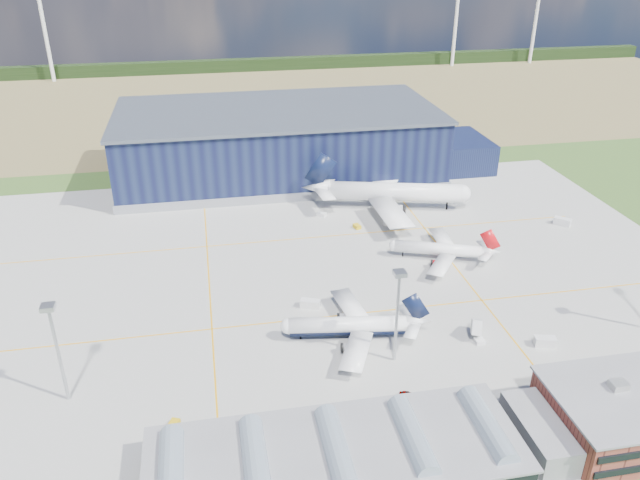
{
  "coord_description": "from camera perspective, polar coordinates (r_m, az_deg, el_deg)",
  "views": [
    {
      "loc": [
        -27.77,
        -138.66,
        87.01
      ],
      "look_at": [
        1.21,
        13.23,
        9.99
      ],
      "focal_mm": 35.0,
      "sensor_mm": 36.0,
      "label": 1
    }
  ],
  "objects": [
    {
      "name": "treeline",
      "position": [
        447.31,
        -7.32,
        15.58
      ],
      "size": [
        600.0,
        8.0,
        8.0
      ],
      "primitive_type": "cube",
      "color": "black",
      "rests_on": "ground"
    },
    {
      "name": "farmland",
      "position": [
        370.11,
        -6.35,
        12.72
      ],
      "size": [
        600.0,
        220.0,
        0.01
      ],
      "primitive_type": "cube",
      "color": "olive",
      "rests_on": "ground"
    },
    {
      "name": "gse_tug_b",
      "position": [
        129.91,
        -13.24,
        -16.11
      ],
      "size": [
        2.71,
        3.14,
        1.15
      ],
      "primitive_type": "cube",
      "rotation": [
        0.0,
        0.0,
        -0.43
      ],
      "color": "gold",
      "rests_on": "ground"
    },
    {
      "name": "airliner_widebody",
      "position": [
        215.56,
        6.88,
        5.21
      ],
      "size": [
        71.04,
        70.14,
        19.04
      ],
      "primitive_type": null,
      "rotation": [
        0.0,
        0.0,
        -0.26
      ],
      "color": "white",
      "rests_on": "ground"
    },
    {
      "name": "ground",
      "position": [
        166.04,
        0.45,
        -5.13
      ],
      "size": [
        600.0,
        600.0,
        0.0
      ],
      "primitive_type": "plane",
      "color": "#33531F",
      "rests_on": "ground"
    },
    {
      "name": "airliner_red",
      "position": [
        184.63,
        10.82,
        -0.29
      ],
      "size": [
        41.83,
        41.42,
        10.64
      ],
      "primitive_type": null,
      "rotation": [
        0.0,
        0.0,
        2.78
      ],
      "color": "white",
      "rests_on": "ground"
    },
    {
      "name": "glass_concourse",
      "position": [
        116.56,
        3.23,
        -19.21
      ],
      "size": [
        78.0,
        23.0,
        8.6
      ],
      "color": "black",
      "rests_on": "ground"
    },
    {
      "name": "light_mast_center",
      "position": [
        135.49,
        7.13,
        -5.64
      ],
      "size": [
        2.6,
        2.6,
        23.0
      ],
      "color": "#A9ACB0",
      "rests_on": "ground"
    },
    {
      "name": "light_mast_west",
      "position": [
        134.06,
        -23.09,
        -8.22
      ],
      "size": [
        2.6,
        2.6,
        23.0
      ],
      "color": "#A9ACB0",
      "rests_on": "ground"
    },
    {
      "name": "apron",
      "position": [
        174.47,
        -0.19,
        -3.43
      ],
      "size": [
        220.0,
        160.0,
        0.08
      ],
      "color": "gray",
      "rests_on": "ground"
    },
    {
      "name": "gse_van_b",
      "position": [
        219.58,
        21.28,
        1.58
      ],
      "size": [
        5.49,
        5.48,
        2.44
      ],
      "primitive_type": "cube",
      "rotation": [
        0.0,
        0.0,
        0.79
      ],
      "color": "silver",
      "rests_on": "ground"
    },
    {
      "name": "airliner_navy",
      "position": [
        146.94,
        2.6,
        -7.08
      ],
      "size": [
        40.71,
        40.05,
        11.7
      ],
      "primitive_type": null,
      "rotation": [
        0.0,
        0.0,
        2.99
      ],
      "color": "white",
      "rests_on": "ground"
    },
    {
      "name": "gse_van_a",
      "position": [
        160.65,
        -0.9,
        -5.85
      ],
      "size": [
        5.52,
        3.93,
        2.21
      ],
      "primitive_type": "cube",
      "rotation": [
        0.0,
        0.0,
        1.19
      ],
      "color": "silver",
      "rests_on": "ground"
    },
    {
      "name": "gse_van_c",
      "position": [
        155.99,
        19.88,
        -8.73
      ],
      "size": [
        5.28,
        3.42,
        2.34
      ],
      "primitive_type": "cube",
      "rotation": [
        0.0,
        0.0,
        1.33
      ],
      "color": "silver",
      "rests_on": "ground"
    },
    {
      "name": "car_b",
      "position": [
        126.56,
        0.52,
        -16.55
      ],
      "size": [
        4.16,
        2.87,
        1.3
      ],
      "primitive_type": "imported",
      "rotation": [
        0.0,
        0.0,
        1.99
      ],
      "color": "#99999E",
      "rests_on": "ground"
    },
    {
      "name": "gse_tug_c",
      "position": [
        202.98,
        3.4,
        1.24
      ],
      "size": [
        2.43,
        3.2,
        1.24
      ],
      "primitive_type": "cube",
      "rotation": [
        0.0,
        0.0,
        0.26
      ],
      "color": "gold",
      "rests_on": "ground"
    },
    {
      "name": "gse_tug_a",
      "position": [
        153.57,
        0.94,
        -7.74
      ],
      "size": [
        2.83,
        3.63,
        1.33
      ],
      "primitive_type": "cube",
      "rotation": [
        0.0,
        0.0,
        0.31
      ],
      "color": "gold",
      "rests_on": "ground"
    },
    {
      "name": "airstair",
      "position": [
        154.0,
        14.05,
        -8.04
      ],
      "size": [
        4.11,
        5.96,
        3.54
      ],
      "primitive_type": "cube",
      "rotation": [
        0.0,
        0.0,
        -0.38
      ],
      "color": "silver",
      "rests_on": "ground"
    },
    {
      "name": "car_a",
      "position": [
        134.74,
        7.95,
        -13.76
      ],
      "size": [
        3.4,
        2.15,
        1.08
      ],
      "primitive_type": "imported",
      "rotation": [
        0.0,
        0.0,
        1.27
      ],
      "color": "#99999E",
      "rests_on": "ground"
    },
    {
      "name": "hangar",
      "position": [
        247.24,
        -3.22,
        8.68
      ],
      "size": [
        145.0,
        62.0,
        26.1
      ],
      "color": "#0F1333",
      "rests_on": "ground"
    },
    {
      "name": "gse_cart_b",
      "position": [
        211.23,
        0.14,
        2.34
      ],
      "size": [
        3.52,
        3.28,
        1.27
      ],
      "primitive_type": "cube",
      "rotation": [
        0.0,
        0.0,
        0.96
      ],
      "color": "silver",
      "rests_on": "ground"
    }
  ]
}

